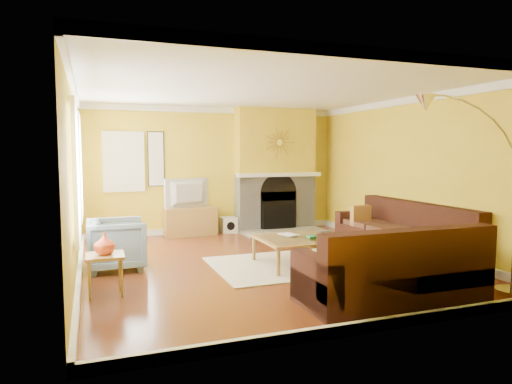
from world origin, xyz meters
name	(u,v)px	position (x,y,z in m)	size (l,w,h in m)	color
floor	(263,263)	(0.00, 0.00, -0.01)	(5.50, 6.00, 0.02)	brown
ceiling	(264,89)	(0.00, 0.00, 2.71)	(5.50, 6.00, 0.02)	white
wall_back	(214,170)	(0.00, 3.01, 1.35)	(5.50, 0.02, 2.70)	gold
wall_front	(378,194)	(0.00, -3.01, 1.35)	(5.50, 0.02, 2.70)	gold
wall_left	(73,181)	(-2.76, 0.00, 1.35)	(0.02, 6.00, 2.70)	gold
wall_right	(410,174)	(2.76, 0.00, 1.35)	(0.02, 6.00, 2.70)	gold
baseboard	(263,259)	(0.00, 0.00, 0.06)	(5.50, 6.00, 0.12)	white
crown_molding	(264,93)	(0.00, 0.00, 2.64)	(5.50, 6.00, 0.12)	white
window_left_near	(78,167)	(-2.72, 1.30, 1.50)	(0.06, 1.22, 1.72)	white
window_left_far	(74,172)	(-2.72, -0.60, 1.50)	(0.06, 1.22, 1.72)	white
window_back	(124,162)	(-1.90, 2.96, 1.55)	(0.82, 0.06, 1.22)	white
wall_art	(156,159)	(-1.25, 2.97, 1.60)	(0.34, 0.04, 1.14)	white
fireplace	(275,170)	(1.35, 2.80, 1.35)	(1.80, 0.40, 2.70)	#9D9B95
mantel	(279,175)	(1.35, 2.56, 1.25)	(1.92, 0.22, 0.08)	white
hearth	(285,232)	(1.35, 2.25, 0.03)	(1.80, 0.70, 0.06)	#9D9B95
sunburst	(279,143)	(1.35, 2.57, 1.95)	(0.70, 0.04, 0.70)	olive
rug	(291,264)	(0.35, -0.30, 0.01)	(2.40, 1.80, 0.02)	beige
sectional_sofa	(359,239)	(1.20, -0.85, 0.45)	(3.10, 3.70, 0.90)	#371911
coffee_table	(296,251)	(0.40, -0.35, 0.22)	(1.12, 1.12, 0.44)	white
media_console	(190,221)	(-0.60, 2.75, 0.30)	(1.07, 0.48, 0.59)	#A0773A
tv	(190,193)	(-0.60, 2.75, 0.89)	(1.05, 0.14, 0.61)	black
subwoofer	(229,225)	(0.25, 2.78, 0.17)	(0.34, 0.34, 0.34)	white
armchair	(117,244)	(-2.20, 0.35, 0.38)	(0.81, 0.84, 0.76)	slate
side_table	(105,274)	(-2.40, -0.85, 0.25)	(0.45, 0.45, 0.50)	#A0773A
vase	(105,244)	(-2.40, -0.85, 0.63)	(0.25, 0.25, 0.26)	#CC4824
book	(283,236)	(0.23, -0.24, 0.46)	(0.22, 0.30, 0.03)	white
arc_lamp	(475,201)	(1.66, -2.55, 1.18)	(1.48, 0.36, 2.36)	silver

